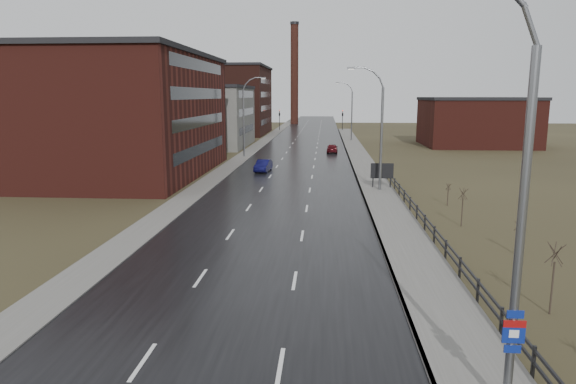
# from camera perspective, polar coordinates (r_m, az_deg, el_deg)

# --- Properties ---
(road) EXTENTS (14.00, 300.00, 0.06)m
(road) POSITION_cam_1_polar(r_m,az_deg,el_deg) (71.99, 1.18, 3.68)
(road) COLOR black
(road) RESTS_ON ground
(sidewalk_right) EXTENTS (3.20, 180.00, 0.18)m
(sidewalk_right) POSITION_cam_1_polar(r_m,az_deg,el_deg) (47.43, 10.03, -0.06)
(sidewalk_right) COLOR #595651
(sidewalk_right) RESTS_ON ground
(curb_right) EXTENTS (0.16, 180.00, 0.18)m
(curb_right) POSITION_cam_1_polar(r_m,az_deg,el_deg) (47.29, 8.20, -0.04)
(curb_right) COLOR slate
(curb_right) RESTS_ON ground
(sidewalk_left) EXTENTS (2.40, 260.00, 0.12)m
(sidewalk_left) POSITION_cam_1_polar(r_m,az_deg,el_deg) (72.86, -5.28, 3.75)
(sidewalk_left) COLOR #595651
(sidewalk_left) RESTS_ON ground
(warehouse_near) EXTENTS (22.44, 28.56, 13.50)m
(warehouse_near) POSITION_cam_1_polar(r_m,az_deg,el_deg) (61.55, -19.70, 8.17)
(warehouse_near) COLOR #471914
(warehouse_near) RESTS_ON ground
(warehouse_mid) EXTENTS (16.32, 20.40, 10.50)m
(warehouse_mid) POSITION_cam_1_polar(r_m,az_deg,el_deg) (92.01, -9.59, 8.33)
(warehouse_mid) COLOR slate
(warehouse_mid) RESTS_ON ground
(warehouse_far) EXTENTS (26.52, 24.48, 15.50)m
(warehouse_far) POSITION_cam_1_polar(r_m,az_deg,el_deg) (122.30, -8.59, 10.07)
(warehouse_far) COLOR #331611
(warehouse_far) RESTS_ON ground
(building_right) EXTENTS (18.36, 16.32, 8.50)m
(building_right) POSITION_cam_1_polar(r_m,az_deg,el_deg) (97.19, 20.20, 7.35)
(building_right) COLOR #471914
(building_right) RESTS_ON ground
(smokestack) EXTENTS (2.70, 2.70, 30.70)m
(smokestack) POSITION_cam_1_polar(r_m,az_deg,el_deg) (161.79, 0.72, 13.05)
(smokestack) COLOR #331611
(smokestack) RESTS_ON ground
(streetlight_main) EXTENTS (3.91, 0.29, 12.11)m
(streetlight_main) POSITION_cam_1_polar(r_m,az_deg,el_deg) (14.45, 23.47, -1.13)
(streetlight_main) COLOR slate
(streetlight_main) RESTS_ON ground
(streetlight_right_mid) EXTENTS (3.36, 0.28, 11.35)m
(streetlight_right_mid) POSITION_cam_1_polar(r_m,az_deg,el_deg) (47.70, 10.01, 6.96)
(streetlight_right_mid) COLOR slate
(streetlight_right_mid) RESTS_ON ground
(streetlight_left) EXTENTS (3.36, 0.28, 11.35)m
(streetlight_left) POSITION_cam_1_polar(r_m,az_deg,el_deg) (74.29, -4.72, 8.36)
(streetlight_left) COLOR slate
(streetlight_left) RESTS_ON ground
(streetlight_right_far) EXTENTS (3.36, 0.28, 11.35)m
(streetlight_right_far) POSITION_cam_1_polar(r_m,az_deg,el_deg) (101.52, 6.94, 8.93)
(streetlight_right_far) COLOR slate
(streetlight_right_far) RESTS_ON ground
(guardrail) EXTENTS (0.10, 53.05, 1.10)m
(guardrail) POSITION_cam_1_polar(r_m,az_deg,el_deg) (31.46, 16.21, -4.65)
(guardrail) COLOR black
(guardrail) RESTS_ON ground
(shrub_c) EXTENTS (0.70, 0.74, 3.00)m
(shrub_c) POSITION_cam_1_polar(r_m,az_deg,el_deg) (23.55, 27.37, -8.36)
(shrub_c) COLOR #382D23
(shrub_c) RESTS_ON ground
(shrub_d) EXTENTS (0.46, 0.48, 1.91)m
(shrub_d) POSITION_cam_1_polar(r_m,az_deg,el_deg) (31.50, 24.15, -4.58)
(shrub_d) COLOR #382D23
(shrub_d) RESTS_ON ground
(shrub_e) EXTENTS (0.62, 0.66, 2.65)m
(shrub_e) POSITION_cam_1_polar(r_m,az_deg,el_deg) (36.75, 18.81, -1.50)
(shrub_e) COLOR #382D23
(shrub_e) RESTS_ON ground
(shrub_f) EXTENTS (0.44, 0.46, 1.83)m
(shrub_f) POSITION_cam_1_polar(r_m,az_deg,el_deg) (43.42, 17.35, -0.20)
(shrub_f) COLOR #382D23
(shrub_f) RESTS_ON ground
(billboard) EXTENTS (2.15, 0.17, 2.50)m
(billboard) POSITION_cam_1_polar(r_m,az_deg,el_deg) (49.46, 10.40, 2.24)
(billboard) COLOR black
(billboard) RESTS_ON ground
(traffic_light_left) EXTENTS (0.58, 2.73, 5.30)m
(traffic_light_left) POSITION_cam_1_polar(r_m,az_deg,el_deg) (131.94, -0.96, 8.85)
(traffic_light_left) COLOR black
(traffic_light_left) RESTS_ON ground
(traffic_light_right) EXTENTS (0.58, 2.73, 5.30)m
(traffic_light_right) POSITION_cam_1_polar(r_m,az_deg,el_deg) (131.50, 6.09, 8.79)
(traffic_light_right) COLOR black
(traffic_light_right) RESTS_ON ground
(car_near) EXTENTS (1.82, 4.28, 1.37)m
(car_near) POSITION_cam_1_polar(r_m,az_deg,el_deg) (59.96, -2.76, 2.89)
(car_near) COLOR #0C0C3D
(car_near) RESTS_ON ground
(car_far) EXTENTS (1.80, 4.20, 1.41)m
(car_far) POSITION_cam_1_polar(r_m,az_deg,el_deg) (80.09, 4.94, 4.84)
(car_far) COLOR #480C12
(car_far) RESTS_ON ground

